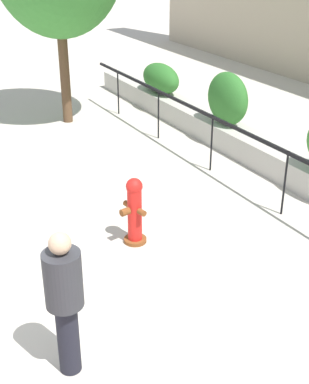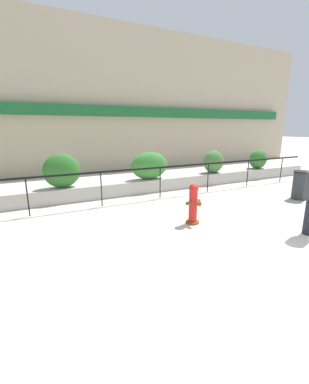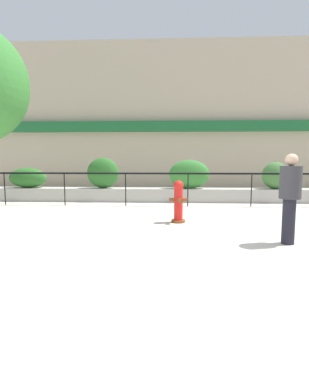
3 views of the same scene
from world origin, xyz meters
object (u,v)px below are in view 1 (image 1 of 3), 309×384
Objects in this scene: hedge_bush_0 at (161,78)px; fire_hydrant at (134,210)px; pedestrian at (65,296)px; hedge_bush_1 at (228,99)px.

hedge_bush_0 is 1.36× the size of fire_hydrant.
pedestrian reaches higher than hedge_bush_0.
hedge_bush_1 is 4.66m from fire_hydrant.
pedestrian is at bearing -35.61° from hedge_bush_0.
hedge_bush_0 reaches higher than fire_hydrant.
hedge_bush_0 is at bearing 146.99° from fire_hydrant.
fire_hydrant is 0.62× the size of pedestrian.
fire_hydrant is (2.76, -3.71, -0.53)m from hedge_bush_1.
hedge_bush_1 is at bearing 0.00° from hedge_bush_0.
pedestrian is (2.05, -1.85, 0.44)m from fire_hydrant.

